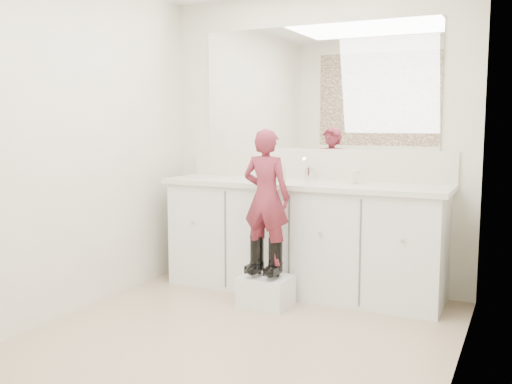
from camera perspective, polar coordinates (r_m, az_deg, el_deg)
The scene contains 18 objects.
floor at distance 3.64m, azimuth -2.63°, elevation -14.89°, with size 3.00×3.00×0.00m, color #947761.
wall_back at distance 4.76m, azimuth 5.93°, elevation 5.06°, with size 2.60×2.60×0.00m, color beige.
wall_front at distance 2.19m, azimuth -21.82°, elevation 2.34°, with size 2.60×2.60×0.00m, color beige.
wall_left at distance 4.16m, azimuth -18.72°, elevation 4.45°, with size 3.00×3.00×0.00m, color beige.
wall_right at distance 2.99m, azimuth 19.75°, elevation 3.55°, with size 3.00×3.00×0.00m, color beige.
vanity_cabinet at distance 4.59m, azimuth 4.64°, elevation -4.75°, with size 2.20×0.55×0.85m, color silver.
countertop at distance 4.51m, azimuth 4.63°, elevation 0.76°, with size 2.28×0.58×0.04m, color beige.
backsplash at distance 4.75m, azimuth 5.84°, elevation 2.82°, with size 2.28×0.03×0.25m, color beige.
mirror at distance 4.75m, azimuth 5.95°, elevation 10.36°, with size 2.00×0.02×1.00m, color white.
dot_panel at distance 2.21m, azimuth -22.17°, elevation 14.07°, with size 2.00×0.01×1.20m, color #472819.
faucet at distance 4.66m, azimuth 5.37°, elevation 1.82°, with size 0.08×0.08×0.10m, color silver.
cup at distance 4.44m, azimuth 9.63°, elevation 1.53°, with size 0.11×0.11×0.11m, color beige.
soap_bottle at distance 4.55m, azimuth 2.37°, elevation 2.20°, with size 0.08×0.08×0.18m, color beige.
step_stool at distance 4.28m, azimuth 1.01°, elevation -9.89°, with size 0.36×0.30×0.23m, color silver.
boot_left at distance 4.25m, azimuth 0.09°, elevation -6.38°, with size 0.11×0.20×0.30m, color black, non-canonical shape.
boot_right at distance 4.18m, azimuth 1.96°, elevation -6.59°, with size 0.11×0.20×0.30m, color black, non-canonical shape.
toddler at distance 4.13m, azimuth 1.03°, elevation -0.49°, with size 0.36×0.24×0.98m, color #AE3551.
toothbrush at distance 4.10m, azimuth 1.92°, elevation 0.26°, with size 0.01×0.01×0.14m, color pink.
Camera 1 is at (1.61, -2.97, 1.36)m, focal length 40.00 mm.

